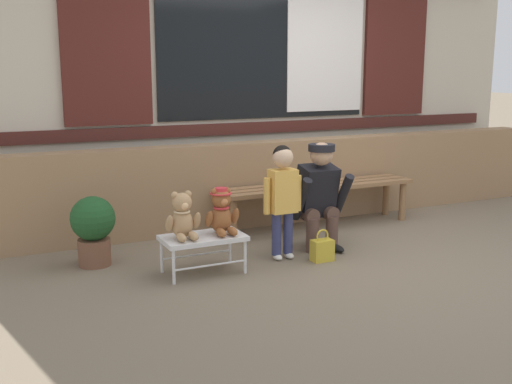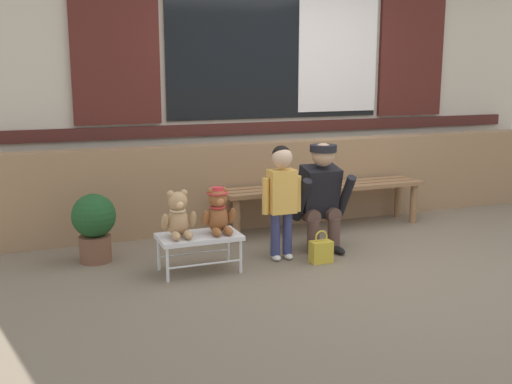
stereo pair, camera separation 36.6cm
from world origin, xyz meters
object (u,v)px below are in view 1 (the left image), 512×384
(teddy_bear_plain, at_px, (183,217))
(teddy_bear_with_hat, at_px, (222,212))
(small_display_bench, at_px, (203,240))
(handbag_on_ground, at_px, (322,250))
(potted_plant, at_px, (93,227))
(adult_crouching, at_px, (319,195))
(wooden_bench_long, at_px, (317,191))
(child_standing, at_px, (283,189))

(teddy_bear_plain, xyz_separation_m, teddy_bear_with_hat, (0.32, 0.00, 0.01))
(small_display_bench, xyz_separation_m, teddy_bear_with_hat, (0.16, 0.00, 0.21))
(handbag_on_ground, xyz_separation_m, potted_plant, (-1.73, 0.70, 0.23))
(potted_plant, bearing_deg, small_display_bench, -37.56)
(teddy_bear_with_hat, xyz_separation_m, adult_crouching, (1.00, 0.19, 0.01))
(wooden_bench_long, xyz_separation_m, handbag_on_ground, (-0.53, -0.98, -0.28))
(teddy_bear_plain, distance_m, child_standing, 0.90)
(teddy_bear_plain, relative_size, potted_plant, 0.64)
(teddy_bear_with_hat, xyz_separation_m, potted_plant, (-0.89, 0.56, -0.15))
(wooden_bench_long, distance_m, teddy_bear_plain, 1.89)
(small_display_bench, height_order, child_standing, child_standing)
(small_display_bench, xyz_separation_m, child_standing, (0.73, 0.06, 0.33))
(adult_crouching, bearing_deg, teddy_bear_plain, -171.72)
(small_display_bench, bearing_deg, teddy_bear_with_hat, 0.77)
(wooden_bench_long, height_order, child_standing, child_standing)
(wooden_bench_long, distance_m, small_display_bench, 1.75)
(small_display_bench, distance_m, adult_crouching, 1.20)
(wooden_bench_long, xyz_separation_m, potted_plant, (-2.26, -0.28, -0.05))
(small_display_bench, distance_m, child_standing, 0.80)
(teddy_bear_plain, height_order, adult_crouching, adult_crouching)
(teddy_bear_plain, xyz_separation_m, child_standing, (0.89, 0.06, 0.13))
(potted_plant, bearing_deg, teddy_bear_plain, -44.50)
(teddy_bear_plain, height_order, teddy_bear_with_hat, same)
(small_display_bench, distance_m, teddy_bear_plain, 0.25)
(wooden_bench_long, xyz_separation_m, teddy_bear_plain, (-1.69, -0.84, 0.09))
(teddy_bear_with_hat, relative_size, handbag_on_ground, 1.34)
(small_display_bench, bearing_deg, child_standing, 4.81)
(child_standing, distance_m, handbag_on_ground, 0.60)
(child_standing, bearing_deg, teddy_bear_plain, -176.15)
(teddy_bear_plain, height_order, child_standing, child_standing)
(small_display_bench, bearing_deg, teddy_bear_plain, 179.49)
(teddy_bear_plain, relative_size, teddy_bear_with_hat, 1.00)
(wooden_bench_long, height_order, adult_crouching, adult_crouching)
(teddy_bear_plain, xyz_separation_m, potted_plant, (-0.57, 0.56, -0.14))
(wooden_bench_long, xyz_separation_m, adult_crouching, (-0.37, -0.65, 0.11))
(wooden_bench_long, relative_size, small_display_bench, 3.28)
(adult_crouching, distance_m, handbag_on_ground, 0.54)
(teddy_bear_plain, distance_m, potted_plant, 0.81)
(adult_crouching, bearing_deg, child_standing, -162.96)
(teddy_bear_with_hat, bearing_deg, small_display_bench, -179.23)
(teddy_bear_with_hat, bearing_deg, adult_crouching, 10.83)
(teddy_bear_with_hat, distance_m, handbag_on_ground, 0.93)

